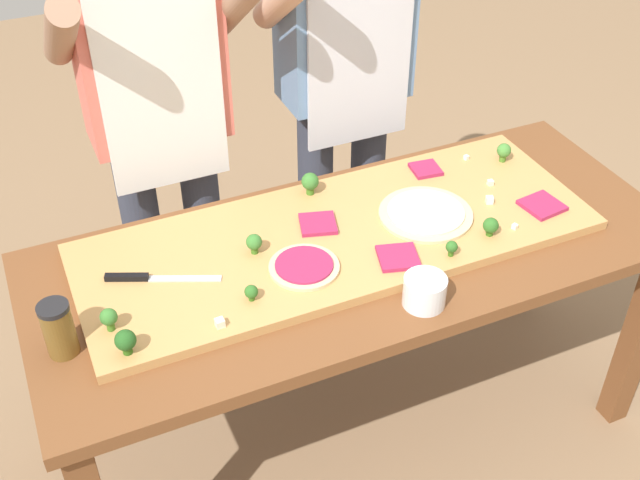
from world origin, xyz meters
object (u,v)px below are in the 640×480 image
Objects in this scene: broccoli_floret_back_mid at (310,182)px; cheese_crumble_e at (490,183)px; pizza_slice_far_left at (426,169)px; broccoli_floret_front_left at (126,341)px; pizza_slice_center at (318,224)px; sauce_jar at (59,329)px; broccoli_floret_back_left at (251,292)px; chefs_knife at (146,278)px; broccoli_floret_back_right at (452,247)px; prep_table at (356,276)px; broccoli_floret_center_right at (491,226)px; flour_cup at (424,293)px; pizza_whole_cheese_artichoke at (426,214)px; broccoli_floret_center_left at (109,318)px; cook_left at (157,105)px; broccoli_floret_front_mid at (504,151)px; pizza_slice_far_right at (542,205)px; pizza_slice_near_right at (398,257)px; broccoli_floret_front_right at (254,243)px; cheese_crumble_a at (489,199)px; cook_right at (345,67)px; cheese_crumble_d at (515,227)px; cheese_crumble_c at (220,323)px; cheese_crumble_b at (466,157)px.

cheese_crumble_e is at bearing -19.16° from broccoli_floret_back_mid.
pizza_slice_far_left is 1.07m from broccoli_floret_front_left.
sauce_jar reaches higher than pizza_slice_center.
sauce_jar is (-0.45, 0.04, 0.02)m from broccoli_floret_back_left.
broccoli_floret_back_right is at bearing -16.96° from chefs_knife.
prep_table is 18.10× the size of pizza_slice_center.
cheese_crumble_e is (0.55, -0.02, 0.00)m from pizza_slice_center.
broccoli_floret_center_right is 0.32m from flour_cup.
broccoli_floret_back_mid reaches higher than cheese_crumble_e.
pizza_whole_cheese_artichoke is at bearing -119.96° from pizza_slice_far_left.
broccoli_floret_center_left is 0.73m from cook_left.
broccoli_floret_center_right reaches higher than chefs_knife.
broccoli_floret_front_mid is at bearing 16.91° from broccoli_floret_back_left.
pizza_slice_far_right is 0.53m from flour_cup.
pizza_slice_near_right is 0.86m from sauce_jar.
flour_cup reaches higher than pizza_slice_center.
broccoli_floret_front_right is at bearing -168.60° from pizza_slice_center.
pizza_slice_far_right is 5.17× the size of cheese_crumble_a.
broccoli_floret_center_right is at bearing -52.26° from pizza_whole_cheese_artichoke.
cook_right is at bearing 35.06° from broccoli_floret_center_left.
broccoli_floret_front_right is (-0.24, -0.19, -0.01)m from broccoli_floret_back_mid.
pizza_slice_near_right is at bearing -154.90° from cheese_crumble_e.
broccoli_floret_back_mid reaches higher than broccoli_floret_back_right.
broccoli_floret_center_left and broccoli_floret_front_mid have the same top height.
cook_right is at bearing 76.17° from pizza_slice_near_right.
pizza_slice_far_right is 0.25m from broccoli_floret_front_mid.
broccoli_floret_back_mid is 0.63× the size of flour_cup.
prep_table is 6.72× the size of pizza_whole_cheese_artichoke.
broccoli_floret_front_mid reaches higher than broccoli_floret_back_left.
cheese_crumble_a reaches higher than cheese_crumble_d.
pizza_whole_cheese_artichoke is 0.16× the size of cook_left.
broccoli_floret_front_mid is 0.42× the size of sauce_jar.
broccoli_floret_front_mid is at bearing 5.11° from chefs_knife.
cheese_crumble_c reaches higher than pizza_slice_near_right.
broccoli_floret_center_left is at bearing -0.97° from sauce_jar.
cook_left is (-0.60, 0.55, 0.20)m from pizza_whole_cheese_artichoke.
broccoli_floret_center_right is at bearing -122.47° from cheese_crumble_a.
broccoli_floret_front_left is at bearing -164.94° from broccoli_floret_front_mid.
prep_table is at bearing 5.10° from sauce_jar.
broccoli_floret_front_mid is at bearing 40.55° from broccoli_floret_back_right.
pizza_whole_cheese_artichoke is 3.89× the size of broccoli_floret_back_mid.
broccoli_floret_front_right is 0.03× the size of cook_left.
pizza_whole_cheese_artichoke is at bearing 162.98° from pizza_slice_far_right.
broccoli_floret_back_left reaches higher than pizza_slice_far_right.
chefs_knife is 17.72× the size of cheese_crumble_e.
cheese_crumble_b is 0.01× the size of cook_right.
broccoli_floret_back_right is 0.22m from cheese_crumble_d.
cheese_crumble_e reaches higher than pizza_slice_far_right.
pizza_whole_cheese_artichoke is 0.39m from broccoli_floret_front_mid.
broccoli_floret_front_right is 0.70m from cheese_crumble_a.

